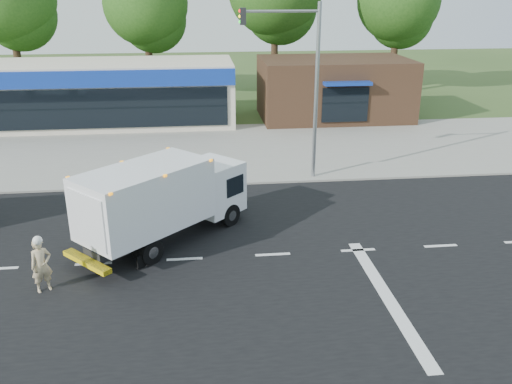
% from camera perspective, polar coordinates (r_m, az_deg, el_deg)
% --- Properties ---
extents(ground, '(120.00, 120.00, 0.00)m').
position_cam_1_polar(ground, '(18.68, 1.78, -6.63)').
color(ground, '#385123').
rests_on(ground, ground).
extents(road_asphalt, '(60.00, 14.00, 0.02)m').
position_cam_1_polar(road_asphalt, '(18.67, 1.78, -6.62)').
color(road_asphalt, black).
rests_on(road_asphalt, ground).
extents(sidewalk, '(60.00, 2.40, 0.12)m').
position_cam_1_polar(sidewalk, '(26.14, -0.71, 1.80)').
color(sidewalk, gray).
rests_on(sidewalk, ground).
extents(parking_apron, '(60.00, 9.00, 0.02)m').
position_cam_1_polar(parking_apron, '(31.67, -1.74, 5.15)').
color(parking_apron, gray).
rests_on(parking_apron, ground).
extents(lane_markings, '(55.20, 7.00, 0.01)m').
position_cam_1_polar(lane_markings, '(17.73, 6.76, -8.33)').
color(lane_markings, silver).
rests_on(lane_markings, road_asphalt).
extents(ems_box_truck, '(6.31, 6.19, 3.00)m').
position_cam_1_polar(ems_box_truck, '(19.18, -9.86, -0.51)').
color(ems_box_truck, black).
rests_on(ems_box_truck, ground).
extents(emergency_worker, '(0.74, 0.68, 1.82)m').
position_cam_1_polar(emergency_worker, '(17.43, -21.67, -7.08)').
color(emergency_worker, tan).
rests_on(emergency_worker, ground).
extents(retail_strip_mall, '(18.00, 6.20, 4.00)m').
position_cam_1_polar(retail_strip_mall, '(37.50, -16.60, 9.94)').
color(retail_strip_mall, beige).
rests_on(retail_strip_mall, ground).
extents(brown_storefront, '(10.00, 6.70, 4.00)m').
position_cam_1_polar(brown_storefront, '(38.13, 8.21, 10.74)').
color(brown_storefront, '#382316').
rests_on(brown_storefront, ground).
extents(traffic_signal_pole, '(3.51, 0.25, 8.00)m').
position_cam_1_polar(traffic_signal_pole, '(24.72, 4.95, 12.24)').
color(traffic_signal_pole, gray).
rests_on(traffic_signal_pole, ground).
extents(background_trees, '(36.77, 7.39, 12.10)m').
position_cam_1_polar(background_trees, '(44.58, -4.56, 19.30)').
color(background_trees, '#332114').
rests_on(background_trees, ground).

